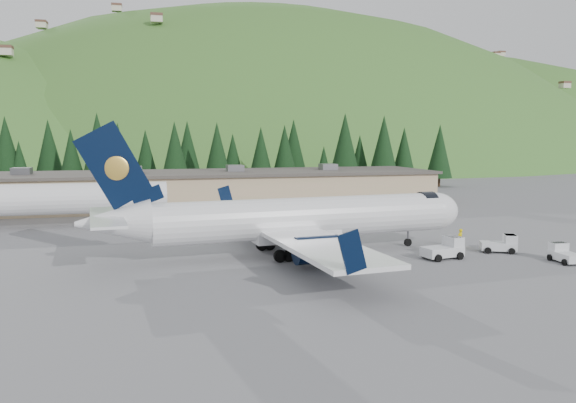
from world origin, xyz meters
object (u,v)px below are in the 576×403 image
Objects in this scene: baggage_tug_a at (445,249)px; terminal_building at (202,188)px; second_airliner at (42,198)px; baggage_tug_b at (501,244)px; ramp_worker at (460,238)px; airliner at (294,220)px; baggage_tug_c at (563,254)px.

terminal_building is at bearing 101.14° from baggage_tug_a.
second_airliner is 0.39× the size of terminal_building.
baggage_tug_b is 1.95× the size of ramp_worker.
baggage_tug_a is (12.02, -4.80, -2.26)m from airliner.
baggage_tug_b is (18.23, -3.80, -2.36)m from airliner.
second_airliner is (-23.91, 22.09, 0.24)m from airliner.
baggage_tug_c is at bearing -38.55° from baggage_tug_b.
airliner is 0.49× the size of terminal_building.
baggage_tug_c is 0.04× the size of terminal_building.
airliner reaches higher than second_airliner.
second_airliner is 7.49× the size of baggage_tug_a.
baggage_tug_b is at bearing 106.84° from ramp_worker.
baggage_tug_a is (35.93, -26.89, -2.50)m from second_airliner.
second_airliner is 45.99m from ramp_worker.
baggage_tug_a is 1.08× the size of baggage_tug_b.
ramp_worker is (-4.82, 7.79, 0.19)m from baggage_tug_c.
baggage_tug_a is at bearing -26.67° from airliner.
ramp_worker reaches higher than baggage_tug_b.
baggage_tug_a is at bearing 71.84° from baggage_tug_c.
baggage_tug_a is at bearing -36.81° from second_airliner.
airliner reaches higher than ramp_worker.
terminal_building is at bearing 91.11° from airliner.
baggage_tug_b is 5.37m from baggage_tug_c.
second_airliner is 9.34× the size of baggage_tug_c.
airliner reaches higher than baggage_tug_c.
terminal_building is (-16.02, 42.89, 1.80)m from baggage_tug_a.
terminal_building is (-22.23, 41.89, 1.90)m from baggage_tug_b.
terminal_building reaches higher than baggage_tug_a.
terminal_building is 43.69m from ramp_worker.
ramp_worker is (19.92, -38.84, -1.75)m from terminal_building.
airliner is at bearing -23.00° from ramp_worker.
baggage_tug_c is (44.66, -30.63, -2.65)m from second_airliner.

